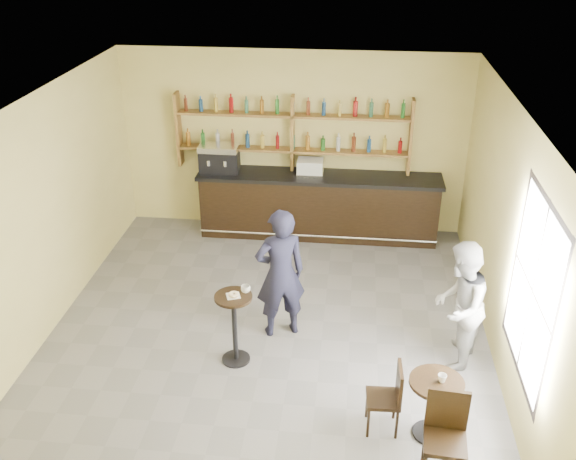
# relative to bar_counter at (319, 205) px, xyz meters

# --- Properties ---
(floor) EXTENTS (7.00, 7.00, 0.00)m
(floor) POSITION_rel_bar_counter_xyz_m (-0.49, -3.15, -0.57)
(floor) COLOR slate
(floor) RESTS_ON ground
(ceiling) EXTENTS (7.00, 7.00, 0.00)m
(ceiling) POSITION_rel_bar_counter_xyz_m (-0.49, -3.15, 2.63)
(ceiling) COLOR white
(ceiling) RESTS_ON wall_back
(wall_back) EXTENTS (7.00, 0.00, 7.00)m
(wall_back) POSITION_rel_bar_counter_xyz_m (-0.49, 0.35, 1.03)
(wall_back) COLOR #E0D27F
(wall_back) RESTS_ON floor
(wall_front) EXTENTS (7.00, 0.00, 7.00)m
(wall_front) POSITION_rel_bar_counter_xyz_m (-0.49, -6.65, 1.03)
(wall_front) COLOR #E0D27F
(wall_front) RESTS_ON floor
(wall_left) EXTENTS (0.00, 7.00, 7.00)m
(wall_left) POSITION_rel_bar_counter_xyz_m (-3.49, -3.15, 1.03)
(wall_left) COLOR #E0D27F
(wall_left) RESTS_ON floor
(wall_right) EXTENTS (0.00, 7.00, 7.00)m
(wall_right) POSITION_rel_bar_counter_xyz_m (2.51, -3.15, 1.03)
(wall_right) COLOR #E0D27F
(wall_right) RESTS_ON floor
(window_pane) EXTENTS (0.00, 2.00, 2.00)m
(window_pane) POSITION_rel_bar_counter_xyz_m (2.51, -4.35, 1.13)
(window_pane) COLOR white
(window_pane) RESTS_ON wall_right
(window_frame) EXTENTS (0.04, 1.70, 2.10)m
(window_frame) POSITION_rel_bar_counter_xyz_m (2.50, -4.35, 1.13)
(window_frame) COLOR black
(window_frame) RESTS_ON wall_right
(shelf_unit) EXTENTS (4.00, 0.26, 1.40)m
(shelf_unit) POSITION_rel_bar_counter_xyz_m (-0.49, 0.22, 1.24)
(shelf_unit) COLOR brown
(shelf_unit) RESTS_ON wall_back
(liquor_bottles) EXTENTS (3.68, 0.10, 1.00)m
(liquor_bottles) POSITION_rel_bar_counter_xyz_m (-0.49, 0.22, 1.41)
(liquor_bottles) COLOR #8C5919
(liquor_bottles) RESTS_ON shelf_unit
(bar_counter) EXTENTS (4.22, 0.82, 1.14)m
(bar_counter) POSITION_rel_bar_counter_xyz_m (0.00, 0.00, 0.00)
(bar_counter) COLOR black
(bar_counter) RESTS_ON floor
(espresso_machine) EXTENTS (0.70, 0.47, 0.48)m
(espresso_machine) POSITION_rel_bar_counter_xyz_m (-1.74, 0.00, 0.81)
(espresso_machine) COLOR black
(espresso_machine) RESTS_ON bar_counter
(pastry_case) EXTENTS (0.48, 0.40, 0.27)m
(pastry_case) POSITION_rel_bar_counter_xyz_m (-0.16, 0.00, 0.71)
(pastry_case) COLOR silver
(pastry_case) RESTS_ON bar_counter
(pedestal_table) EXTENTS (0.62, 0.62, 0.99)m
(pedestal_table) POSITION_rel_bar_counter_xyz_m (-0.82, -3.70, -0.08)
(pedestal_table) COLOR black
(pedestal_table) RESTS_ON floor
(napkin) EXTENTS (0.21, 0.21, 0.00)m
(napkin) POSITION_rel_bar_counter_xyz_m (-0.82, -3.70, 0.42)
(napkin) COLOR white
(napkin) RESTS_ON pedestal_table
(donut) EXTENTS (0.14, 0.14, 0.05)m
(donut) POSITION_rel_bar_counter_xyz_m (-0.81, -3.71, 0.44)
(donut) COLOR gold
(donut) RESTS_ON napkin
(cup_pedestal) EXTENTS (0.14, 0.14, 0.09)m
(cup_pedestal) POSITION_rel_bar_counter_xyz_m (-0.68, -3.60, 0.46)
(cup_pedestal) COLOR white
(cup_pedestal) RESTS_ON pedestal_table
(man_main) EXTENTS (0.80, 0.66, 1.87)m
(man_main) POSITION_rel_bar_counter_xyz_m (-0.32, -3.01, 0.36)
(man_main) COLOR black
(man_main) RESTS_ON floor
(cafe_table) EXTENTS (0.71, 0.71, 0.76)m
(cafe_table) POSITION_rel_bar_counter_xyz_m (1.58, -4.76, -0.19)
(cafe_table) COLOR black
(cafe_table) RESTS_ON floor
(cup_cafe) EXTENTS (0.11, 0.11, 0.09)m
(cup_cafe) POSITION_rel_bar_counter_xyz_m (1.63, -4.76, 0.23)
(cup_cafe) COLOR white
(cup_cafe) RESTS_ON cafe_table
(chair_west) EXTENTS (0.38, 0.38, 0.85)m
(chair_west) POSITION_rel_bar_counter_xyz_m (1.03, -4.71, -0.15)
(chair_west) COLOR black
(chair_west) RESTS_ON floor
(chair_south) EXTENTS (0.46, 0.46, 0.99)m
(chair_south) POSITION_rel_bar_counter_xyz_m (1.63, -5.36, -0.08)
(chair_south) COLOR black
(chair_south) RESTS_ON floor
(patron_second) EXTENTS (0.90, 1.01, 1.73)m
(patron_second) POSITION_rel_bar_counter_xyz_m (1.96, -3.43, 0.29)
(patron_second) COLOR #A6A7AC
(patron_second) RESTS_ON floor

